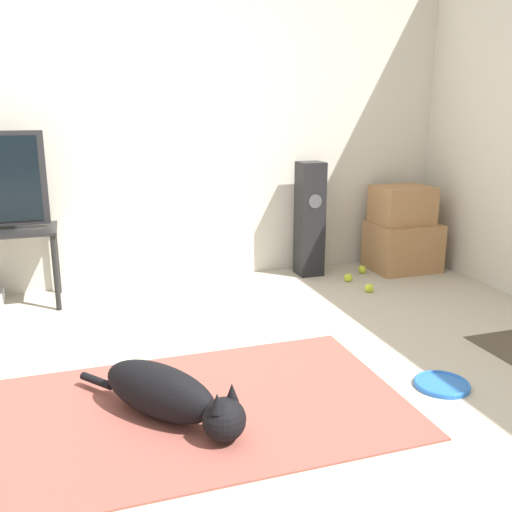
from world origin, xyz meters
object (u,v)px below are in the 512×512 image
at_px(tennis_ball_by_boxes, 348,278).
at_px(cardboard_box_lower, 403,246).
at_px(floor_speaker, 310,219).
at_px(frisbee, 442,384).
at_px(tennis_ball_near_speaker, 362,269).
at_px(dog, 169,395).
at_px(tennis_ball_loose_on_carpet, 369,288).
at_px(cardboard_box_upper, 402,205).

bearing_deg(tennis_ball_by_boxes, cardboard_box_lower, 16.91).
height_order(floor_speaker, tennis_ball_by_boxes, floor_speaker).
xyz_separation_m(frisbee, cardboard_box_lower, (0.95, 1.89, 0.19)).
bearing_deg(floor_speaker, tennis_ball_near_speaker, -16.54).
xyz_separation_m(dog, tennis_ball_near_speaker, (1.92, 1.78, -0.10)).
bearing_deg(dog, tennis_ball_by_boxes, 43.50).
bearing_deg(tennis_ball_loose_on_carpet, cardboard_box_lower, 39.45).
xyz_separation_m(cardboard_box_lower, floor_speaker, (-0.81, 0.12, 0.26)).
bearing_deg(cardboard_box_upper, dog, -141.52).
height_order(dog, frisbee, dog).
xyz_separation_m(cardboard_box_lower, tennis_ball_near_speaker, (-0.38, -0.01, -0.17)).
bearing_deg(frisbee, cardboard_box_lower, 63.22).
relative_size(cardboard_box_upper, floor_speaker, 0.49).
xyz_separation_m(floor_speaker, tennis_ball_loose_on_carpet, (0.24, -0.59, -0.43)).
xyz_separation_m(dog, floor_speaker, (1.49, 1.91, 0.33)).
distance_m(cardboard_box_lower, floor_speaker, 0.86).
bearing_deg(tennis_ball_near_speaker, cardboard_box_upper, 3.84).
distance_m(dog, floor_speaker, 2.44).
bearing_deg(tennis_ball_loose_on_carpet, dog, -142.47).
relative_size(tennis_ball_near_speaker, tennis_ball_loose_on_carpet, 1.00).
relative_size(dog, frisbee, 2.87).
bearing_deg(cardboard_box_upper, tennis_ball_loose_on_carpet, -138.68).
bearing_deg(tennis_ball_loose_on_carpet, frisbee, -105.18).
height_order(frisbee, cardboard_box_upper, cardboard_box_upper).
distance_m(frisbee, cardboard_box_lower, 2.13).
relative_size(cardboard_box_upper, tennis_ball_loose_on_carpet, 6.81).
bearing_deg(dog, frisbee, -4.29).
bearing_deg(tennis_ball_by_boxes, tennis_ball_loose_on_carpet, -84.78).
relative_size(frisbee, tennis_ball_near_speaker, 4.13).
relative_size(cardboard_box_upper, tennis_ball_near_speaker, 6.81).
distance_m(frisbee, cardboard_box_upper, 2.19).
bearing_deg(tennis_ball_by_boxes, cardboard_box_upper, 18.80).
bearing_deg(cardboard_box_lower, frisbee, -116.78).
relative_size(cardboard_box_lower, tennis_ball_loose_on_carpet, 8.14).
xyz_separation_m(tennis_ball_by_boxes, tennis_ball_near_speaker, (0.22, 0.17, 0.00)).
bearing_deg(cardboard_box_upper, floor_speaker, 172.49).
xyz_separation_m(tennis_ball_near_speaker, tennis_ball_loose_on_carpet, (-0.19, -0.46, 0.00)).
height_order(cardboard_box_lower, cardboard_box_upper, cardboard_box_upper).
distance_m(cardboard_box_lower, tennis_ball_loose_on_carpet, 0.75).
height_order(dog, tennis_ball_by_boxes, dog).
relative_size(frisbee, cardboard_box_lower, 0.51).
bearing_deg(dog, floor_speaker, 52.13).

